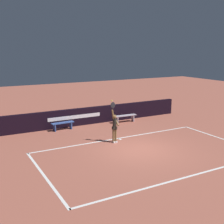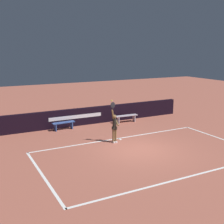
{
  "view_description": "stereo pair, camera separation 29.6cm",
  "coord_description": "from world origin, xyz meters",
  "px_view_note": "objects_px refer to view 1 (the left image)",
  "views": [
    {
      "loc": [
        -8.08,
        -11.81,
        5.09
      ],
      "look_at": [
        -0.61,
        1.84,
        1.69
      ],
      "focal_mm": 46.6,
      "sensor_mm": 36.0,
      "label": 1
    },
    {
      "loc": [
        -7.82,
        -11.95,
        5.09
      ],
      "look_at": [
        -0.61,
        1.84,
        1.69
      ],
      "focal_mm": 46.6,
      "sensor_mm": 36.0,
      "label": 2
    }
  ],
  "objects_px": {
    "tennis_ball": "(112,101)",
    "courtside_bench_far": "(63,124)",
    "tennis_player": "(114,126)",
    "courtside_bench_near": "(125,117)"
  },
  "relations": [
    {
      "from": "tennis_player",
      "to": "tennis_ball",
      "type": "xyz_separation_m",
      "value": [
        -0.19,
        -0.05,
        1.44
      ]
    },
    {
      "from": "tennis_ball",
      "to": "courtside_bench_far",
      "type": "relative_size",
      "value": 0.04
    },
    {
      "from": "courtside_bench_far",
      "to": "tennis_ball",
      "type": "bearing_deg",
      "value": -68.74
    },
    {
      "from": "tennis_ball",
      "to": "courtside_bench_near",
      "type": "relative_size",
      "value": 0.04
    },
    {
      "from": "tennis_ball",
      "to": "tennis_player",
      "type": "bearing_deg",
      "value": 13.25
    },
    {
      "from": "tennis_ball",
      "to": "courtside_bench_near",
      "type": "distance_m",
      "value": 5.11
    },
    {
      "from": "tennis_player",
      "to": "courtside_bench_near",
      "type": "height_order",
      "value": "tennis_player"
    },
    {
      "from": "tennis_ball",
      "to": "courtside_bench_far",
      "type": "height_order",
      "value": "tennis_ball"
    },
    {
      "from": "tennis_ball",
      "to": "courtside_bench_near",
      "type": "bearing_deg",
      "value": 49.94
    },
    {
      "from": "tennis_ball",
      "to": "courtside_bench_near",
      "type": "xyz_separation_m",
      "value": [
        3.03,
        3.61,
        -1.98
      ]
    }
  ]
}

